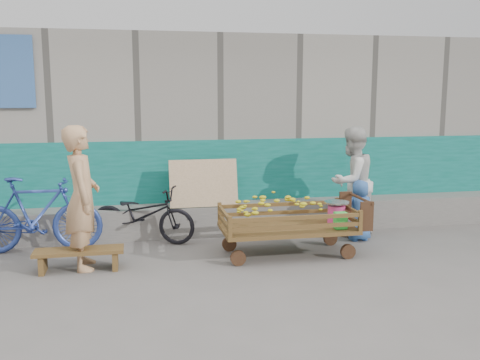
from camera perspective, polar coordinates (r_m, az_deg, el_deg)
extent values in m
plane|color=#5F5B57|center=(5.89, -3.98, -11.73)|extent=(80.00, 80.00, 0.00)
cube|color=gray|center=(9.60, -7.15, 5.59)|extent=(12.00, 3.00, 3.00)
cube|color=#0B6654|center=(8.20, -6.29, -0.67)|extent=(12.00, 0.03, 1.40)
cube|color=#5D5A57|center=(8.06, -6.09, -4.28)|extent=(12.00, 0.50, 0.45)
cube|color=tan|center=(7.85, -3.90, -0.33)|extent=(1.00, 0.19, 0.68)
cube|color=#3B67A7|center=(8.19, -23.04, 10.60)|extent=(0.55, 0.03, 1.00)
cube|color=#523A1E|center=(7.04, 5.08, -5.14)|extent=(1.73, 0.86, 0.05)
cylinder|color=#351A11|center=(6.66, -0.21, -8.33)|extent=(0.19, 0.06, 0.19)
cube|color=#523A1E|center=(6.44, -1.07, -5.04)|extent=(0.05, 0.05, 0.27)
cylinder|color=#351A11|center=(7.25, -1.16, -6.84)|extent=(0.19, 0.06, 0.19)
cube|color=#523A1E|center=(7.21, -2.19, -3.48)|extent=(0.05, 0.05, 0.27)
cylinder|color=#351A11|center=(7.06, 11.44, -7.49)|extent=(0.19, 0.06, 0.19)
cube|color=#523A1E|center=(6.92, 12.71, -4.26)|extent=(0.05, 0.05, 0.27)
cylinder|color=#351A11|center=(7.62, 9.62, -6.17)|extent=(0.19, 0.06, 0.19)
cube|color=#523A1E|center=(7.64, 10.28, -2.89)|extent=(0.05, 0.05, 0.27)
cube|color=#523A1E|center=(6.64, 6.07, -4.99)|extent=(1.67, 0.04, 0.05)
cube|color=#523A1E|center=(6.61, 6.08, -4.02)|extent=(1.67, 0.04, 0.05)
cube|color=#523A1E|center=(7.39, 4.23, -3.48)|extent=(1.67, 0.04, 0.05)
cube|color=#523A1E|center=(7.37, 4.24, -2.61)|extent=(1.67, 0.04, 0.05)
cube|color=#523A1E|center=(6.83, -1.66, -4.53)|extent=(0.04, 0.81, 0.05)
cube|color=#523A1E|center=(6.80, -1.67, -3.59)|extent=(0.04, 0.81, 0.05)
cube|color=#523A1E|center=(7.29, 11.43, -3.83)|extent=(0.04, 0.81, 0.05)
cube|color=#523A1E|center=(7.26, 11.46, -2.95)|extent=(0.04, 0.81, 0.05)
cylinder|color=#351A11|center=(7.30, 12.74, -1.92)|extent=(0.04, 0.77, 0.04)
cube|color=#351A11|center=(7.63, 11.16, -2.64)|extent=(0.17, 0.04, 0.38)
cube|color=#351A11|center=(6.99, 13.36, -3.81)|extent=(0.17, 0.04, 0.38)
ellipsoid|color=yellow|center=(6.96, 4.35, -3.31)|extent=(1.25, 0.67, 0.42)
cylinder|color=#FF4098|center=(7.22, 10.23, -3.68)|extent=(0.23, 0.23, 0.25)
cylinder|color=silver|center=(7.19, 10.27, -2.64)|extent=(0.03, 0.03, 0.06)
cylinder|color=silver|center=(7.18, 10.27, -2.34)|extent=(0.33, 0.33, 0.02)
cube|color=green|center=(6.96, 10.67, -4.26)|extent=(0.15, 0.12, 0.21)
cube|color=#523A1E|center=(6.72, -16.80, -7.26)|extent=(1.05, 0.31, 0.04)
cube|color=#523A1E|center=(6.82, -20.29, -8.41)|extent=(0.06, 0.29, 0.21)
cube|color=#523A1E|center=(6.73, -13.16, -8.30)|extent=(0.06, 0.29, 0.21)
imported|color=tan|center=(6.67, -16.50, -1.83)|extent=(0.46, 0.66, 1.74)
imported|color=silver|center=(8.09, 11.82, -0.14)|extent=(0.98, 0.91, 1.62)
imported|color=#325FA5|center=(7.86, 12.65, -3.18)|extent=(0.46, 0.32, 0.88)
imported|color=black|center=(7.70, -10.35, -3.68)|extent=(1.62, 1.07, 0.80)
imported|color=#2D459A|center=(7.60, -20.89, -3.48)|extent=(1.70, 0.48, 1.02)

